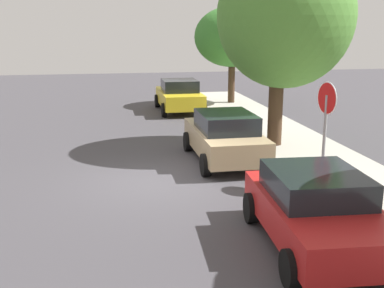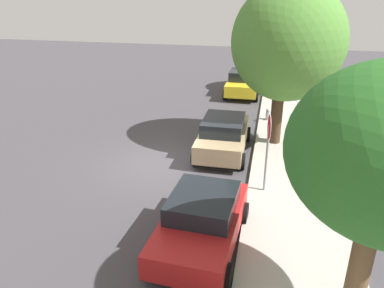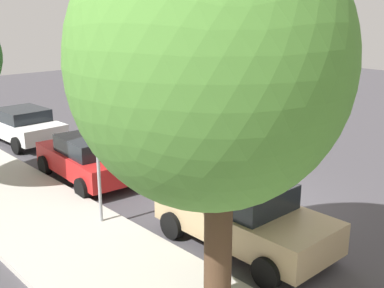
{
  "view_description": "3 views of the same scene",
  "coord_description": "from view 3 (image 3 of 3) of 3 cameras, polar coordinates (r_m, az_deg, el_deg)",
  "views": [
    {
      "loc": [
        12.35,
        -1.34,
        4.11
      ],
      "look_at": [
        0.83,
        0.76,
        1.19
      ],
      "focal_mm": 45.0,
      "sensor_mm": 36.0,
      "label": 1
    },
    {
      "loc": [
        12.51,
        3.97,
        6.43
      ],
      "look_at": [
        0.73,
        1.41,
        1.26
      ],
      "focal_mm": 35.0,
      "sensor_mm": 36.0,
      "label": 2
    },
    {
      "loc": [
        -8.06,
        9.62,
        5.19
      ],
      "look_at": [
        1.63,
        0.85,
        1.46
      ],
      "focal_mm": 45.0,
      "sensor_mm": 36.0,
      "label": 3
    }
  ],
  "objects": [
    {
      "name": "ground_plane",
      "position": [
        13.58,
        7.32,
        -6.66
      ],
      "size": [
        60.0,
        60.0,
        0.0
      ],
      "primitive_type": "plane",
      "color": "#423F44"
    },
    {
      "name": "parked_car_red",
      "position": [
        15.09,
        -11.92,
        -1.54
      ],
      "size": [
        4.0,
        2.29,
        1.44
      ],
      "color": "red",
      "rests_on": "ground_plane"
    },
    {
      "name": "parked_car_tan",
      "position": [
        10.79,
        6.05,
        -8.24
      ],
      "size": [
        4.12,
        2.03,
        1.53
      ],
      "color": "tan",
      "rests_on": "ground_plane"
    },
    {
      "name": "stop_sign",
      "position": [
        11.52,
        -11.13,
        -0.91
      ],
      "size": [
        0.81,
        0.13,
        2.76
      ],
      "color": "gray",
      "rests_on": "ground_plane"
    },
    {
      "name": "sidewalk_curb",
      "position": [
        10.61,
        -11.06,
        -13.22
      ],
      "size": [
        32.0,
        3.04,
        0.14
      ],
      "primitive_type": "cube",
      "color": "#B2ADA3",
      "rests_on": "ground_plane"
    },
    {
      "name": "street_tree_far",
      "position": [
        7.46,
        2.12,
        9.46
      ],
      "size": [
        4.4,
        4.4,
        6.67
      ],
      "color": "#422D1E",
      "rests_on": "ground_plane"
    },
    {
      "name": "parked_car_white",
      "position": [
        20.11,
        -19.44,
        2.15
      ],
      "size": [
        4.05,
        2.16,
        1.37
      ],
      "color": "white",
      "rests_on": "ground_plane"
    }
  ]
}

